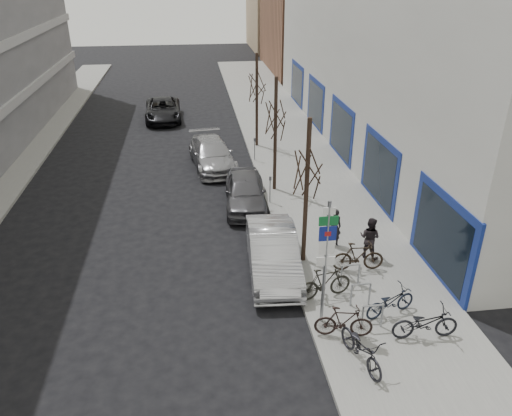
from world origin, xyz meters
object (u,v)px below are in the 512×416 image
object	(u,v)px
bike_far_curb	(426,320)
lane_car	(163,110)
meter_mid	(270,187)
pedestrian_far	(370,238)
bike_near_right	(344,321)
parked_car_front	(273,253)
meter_front	(294,249)
bike_far_inner	(358,256)
meter_back	(255,147)
tree_near	(308,158)
pedestrian_near	(334,227)
tree_far	(257,78)
tree_mid	(276,108)
parked_car_back	(212,154)
bike_near_left	(362,346)
bike_mid_inner	(325,283)
highway_sign_pole	(326,256)
parked_car_mid	(245,191)
bike_mid_curb	(391,300)
bike_rack	(361,292)

from	to	relation	value
bike_far_curb	lane_car	xyz separation A→B (m)	(-8.32, 24.36, -0.02)
meter_mid	pedestrian_far	size ratio (longest dim) A/B	0.78
bike_near_right	bike_far_curb	bearing A→B (deg)	-87.48
bike_near_right	parked_car_front	distance (m)	4.10
meter_front	bike_far_inner	bearing A→B (deg)	-10.45
meter_mid	bike_near_right	size ratio (longest dim) A/B	0.74
lane_car	parked_car_front	bearing A→B (deg)	-79.54
meter_back	parked_car_front	distance (m)	10.95
meter_front	lane_car	xyz separation A→B (m)	(-5.31, 20.26, -0.19)
tree_near	pedestrian_near	xyz separation A→B (m)	(1.37, 0.92, -3.18)
tree_far	meter_back	distance (m)	4.08
parked_car_front	tree_mid	bearing A→B (deg)	83.38
meter_back	bike_far_inner	distance (m)	11.62
pedestrian_near	parked_car_back	bearing A→B (deg)	-60.73
meter_mid	pedestrian_far	bearing A→B (deg)	-60.67
bike_near_right	bike_far_inner	xyz separation A→B (m)	(1.51, 3.34, 0.04)
tree_far	bike_near_left	world-z (taller)	tree_far
meter_front	parked_car_back	bearing A→B (deg)	102.45
bike_near_left	bike_near_right	world-z (taller)	bike_near_left
meter_back	parked_car_back	xyz separation A→B (m)	(-2.35, -0.35, -0.18)
meter_mid	parked_car_front	xyz separation A→B (m)	(-0.75, -5.42, -0.13)
bike_mid_inner	parked_car_front	bearing A→B (deg)	24.38
meter_mid	highway_sign_pole	bearing A→B (deg)	-88.32
bike_near_left	pedestrian_far	world-z (taller)	pedestrian_far
bike_near_right	parked_car_mid	xyz separation A→B (m)	(-1.82, 9.29, 0.08)
bike_mid_curb	pedestrian_far	size ratio (longest dim) A/B	1.09
bike_far_curb	pedestrian_far	distance (m)	4.50
bike_rack	bike_mid_curb	world-z (taller)	bike_mid_curb
tree_mid	bike_rack	bearing A→B (deg)	-82.72
tree_far	bike_mid_inner	bearing A→B (deg)	-89.35
bike_mid_curb	bike_mid_inner	xyz separation A→B (m)	(-1.79, 1.11, 0.03)
tree_far	lane_car	size ratio (longest dim) A/B	1.06
meter_front	parked_car_front	world-z (taller)	parked_car_front
tree_near	meter_mid	size ratio (longest dim) A/B	4.33
bike_near_right	parked_car_front	world-z (taller)	parked_car_front
meter_front	bike_near_right	xyz separation A→B (m)	(0.70, -3.75, -0.25)
parked_car_mid	pedestrian_far	size ratio (longest dim) A/B	2.72
tree_far	lane_car	world-z (taller)	tree_far
parked_car_back	lane_car	size ratio (longest dim) A/B	0.98
bike_near_left	pedestrian_near	bearing A→B (deg)	66.78
highway_sign_pole	tree_far	world-z (taller)	tree_far
bike_rack	tree_far	bearing A→B (deg)	94.32
bike_near_right	bike_mid_curb	distance (m)	1.89
tree_far	meter_front	xyz separation A→B (m)	(-0.45, -13.50, -3.19)
tree_far	bike_near_right	world-z (taller)	tree_far
tree_near	bike_far_curb	world-z (taller)	tree_near
tree_near	tree_far	bearing A→B (deg)	90.00
pedestrian_far	parked_car_mid	bearing A→B (deg)	-10.35
meter_mid	bike_mid_curb	distance (m)	8.79
tree_far	parked_car_mid	xyz separation A→B (m)	(-1.57, -7.96, -3.35)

